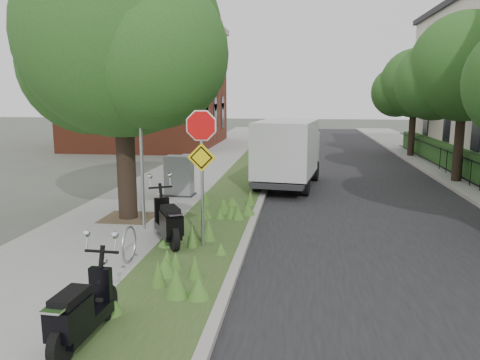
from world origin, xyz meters
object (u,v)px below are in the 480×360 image
object	(u,v)px
scooter_near	(169,226)
scooter_far	(78,318)
utility_cabinet	(179,176)
box_truck	(288,151)
sign_assembly	(202,150)

from	to	relation	value
scooter_near	scooter_far	world-z (taller)	scooter_near
scooter_far	utility_cabinet	world-z (taller)	utility_cabinet
box_truck	utility_cabinet	bearing A→B (deg)	-146.53
scooter_far	sign_assembly	bearing A→B (deg)	79.82
sign_assembly	scooter_near	distance (m)	1.93
sign_assembly	scooter_near	size ratio (longest dim) A/B	1.83
scooter_near	box_truck	bearing A→B (deg)	71.94
scooter_far	box_truck	distance (m)	12.45
scooter_near	utility_cabinet	bearing A→B (deg)	102.14
scooter_far	box_truck	xyz separation A→B (m)	(2.50, 12.16, 0.90)
scooter_near	scooter_far	bearing A→B (deg)	-90.03
box_truck	utility_cabinet	xyz separation A→B (m)	(-3.63, -2.40, -0.66)
utility_cabinet	scooter_near	bearing A→B (deg)	-77.86
scooter_far	utility_cabinet	xyz separation A→B (m)	(-1.13, 9.76, 0.24)
scooter_near	utility_cabinet	xyz separation A→B (m)	(-1.13, 5.27, 0.20)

